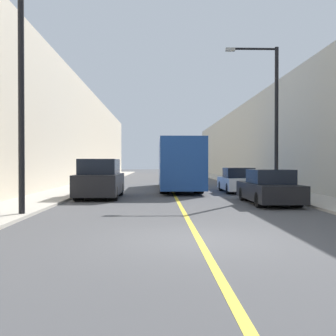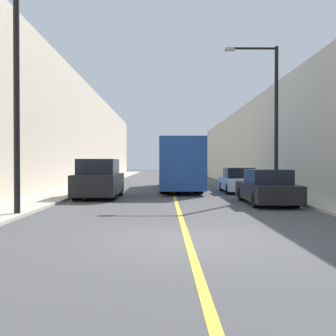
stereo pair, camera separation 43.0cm
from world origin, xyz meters
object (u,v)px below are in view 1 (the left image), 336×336
object	(u,v)px
car_right_mid	(238,181)
parked_suv_left	(100,180)
street_lamp_left	(29,78)
car_right_near	(269,188)
bus	(178,164)
street_lamp_right	(272,110)

from	to	relation	value
car_right_mid	parked_suv_left	bearing A→B (deg)	-155.49
parked_suv_left	street_lamp_left	xyz separation A→B (m)	(-1.32, -6.89, 3.64)
car_right_near	bus	bearing A→B (deg)	110.02
parked_suv_left	street_lamp_right	distance (m)	9.78
street_lamp_left	street_lamp_right	xyz separation A→B (m)	(10.34, 7.78, 0.05)
bus	street_lamp_left	size ratio (longest dim) A/B	1.48
parked_suv_left	car_right_near	xyz separation A→B (m)	(7.73, -3.07, -0.23)
parked_suv_left	bus	bearing A→B (deg)	55.66
parked_suv_left	car_right_mid	size ratio (longest dim) A/B	1.11
street_lamp_right	parked_suv_left	bearing A→B (deg)	-174.36
parked_suv_left	street_lamp_right	bearing A→B (deg)	5.64
parked_suv_left	street_lamp_left	world-z (taller)	street_lamp_left
car_right_near	car_right_mid	xyz separation A→B (m)	(0.02, 6.61, -0.01)
street_lamp_right	car_right_near	bearing A→B (deg)	-108.02
car_right_mid	street_lamp_left	size ratio (longest dim) A/B	0.55
bus	car_right_near	xyz separation A→B (m)	(3.42, -9.38, -1.04)
street_lamp_left	street_lamp_right	bearing A→B (deg)	36.95
bus	car_right_mid	xyz separation A→B (m)	(3.44, -2.77, -1.04)
car_right_near	street_lamp_left	bearing A→B (deg)	-157.15
car_right_near	parked_suv_left	bearing A→B (deg)	158.31
street_lamp_right	street_lamp_left	bearing A→B (deg)	-143.05
street_lamp_left	street_lamp_right	size ratio (longest dim) A/B	0.99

